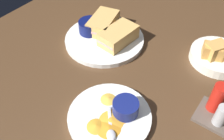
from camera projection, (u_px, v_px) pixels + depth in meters
The scene contains 12 objects.
ground_plane at pixel (134, 63), 80.88cm from camera, with size 110.00×110.00×3.00cm, color #4C331E.
plate_sandwich_main at pixel (104, 39), 85.93cm from camera, with size 27.03×27.03×1.60cm, color white.
sandwich_half_near at pixel (118, 36), 82.18cm from camera, with size 13.92×8.91×4.80cm.
sandwich_half_far at pixel (103, 23), 87.25cm from camera, with size 14.56×10.54×4.80cm.
ramekin_dark_sauce at pixel (90, 26), 86.07cm from camera, with size 7.68×7.68×4.30cm.
spoon_by_dark_ramekin at pixel (106, 34), 86.14cm from camera, with size 4.45×9.84×0.80cm.
plate_chips_companion at pixel (110, 117), 63.61cm from camera, with size 21.42×21.42×1.60cm, color white.
ramekin_light_gravy at pixel (126, 107), 62.36cm from camera, with size 6.70×6.70×3.65cm.
spoon_by_gravy_ramekin at pixel (111, 130), 59.52cm from camera, with size 8.48×7.51×0.80cm.
plantain_chip_scatter at pixel (110, 119), 61.93cm from camera, with size 14.35×12.58×0.60cm.
bread_basket_rear at pixel (218, 55), 77.73cm from camera, with size 17.38×17.38×7.67cm.
condiment_caddy at pixel (217, 108), 62.46cm from camera, with size 9.00×9.00×9.50cm.
Camera 1 is at (51.41, 28.68, 54.48)cm, focal length 39.95 mm.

